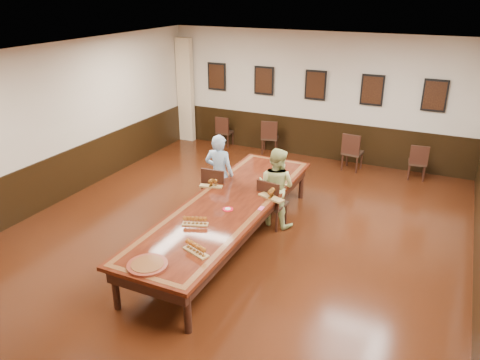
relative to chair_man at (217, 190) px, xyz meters
The scene contains 23 objects.
floor 1.28m from the chair_man, 53.30° to the right, with size 8.00×10.00×0.02m, color black.
ceiling 2.95m from the chair_man, 53.30° to the right, with size 8.00×10.00×0.02m, color white.
wall_back 4.28m from the chair_man, 80.26° to the left, with size 8.00×0.02×3.20m, color beige.
wall_left 3.61m from the chair_man, 164.19° to the right, with size 0.02×10.00×3.20m, color beige.
chair_man is the anchor object (origin of this frame).
chair_woman 1.19m from the chair_man, ahead, with size 0.45×0.49×0.97m, color black, non-canonical shape.
spare_chair_a 4.25m from the chair_man, 114.96° to the left, with size 0.40×0.44×0.86m, color black, non-canonical shape.
spare_chair_b 3.85m from the chair_man, 96.22° to the left, with size 0.43×0.47×0.93m, color black, non-canonical shape.
spare_chair_c 3.99m from the chair_man, 61.90° to the left, with size 0.44×0.48×0.95m, color black, non-canonical shape.
spare_chair_d 4.92m from the chair_man, 46.61° to the left, with size 0.40×0.44×0.86m, color black, non-canonical shape.
person_man 0.32m from the chair_man, 94.31° to the left, with size 0.58×0.38×1.60m, color #4E8AC3.
person_woman 1.23m from the chair_man, ahead, with size 0.75×0.58×1.51m, color #BFC87D.
pink_phone 1.59m from the chair_man, 34.07° to the right, with size 0.07×0.15×0.01m, color #ED4F91.
curtain 5.03m from the chair_man, 128.16° to the left, with size 0.45×0.18×2.90m, color #CFB68E.
wainscoting 1.17m from the chair_man, 53.30° to the right, with size 8.00×10.00×1.00m.
conference_table 1.17m from the chair_man, 53.30° to the right, with size 1.40×5.00×0.76m.
posters 4.30m from the chair_man, 80.09° to the left, with size 6.14×0.04×0.74m.
flight_a 0.55m from the chair_man, 75.63° to the right, with size 0.44×0.23×0.16m.
flight_b 1.41m from the chair_man, 18.11° to the right, with size 0.52×0.31×0.19m.
flight_c 1.97m from the chair_man, 72.39° to the right, with size 0.42×0.26×0.15m.
flight_d 2.77m from the chair_man, 68.37° to the right, with size 0.46×0.28×0.16m.
red_plate_grp 1.43m from the chair_man, 54.87° to the right, with size 0.18×0.18×0.02m.
carved_platter 3.20m from the chair_man, 79.13° to the right, with size 0.63×0.63×0.04m.
Camera 1 is at (3.29, -6.47, 4.22)m, focal length 35.00 mm.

